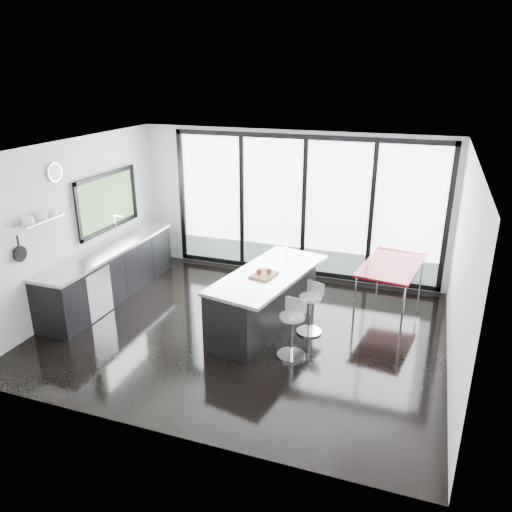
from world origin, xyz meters
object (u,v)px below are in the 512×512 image
at_px(island, 264,298).
at_px(red_table, 390,286).
at_px(bar_stool_near, 292,336).
at_px(bar_stool_far, 310,314).

relative_size(island, red_table, 1.61).
xyz_separation_m(island, red_table, (1.80, 1.28, -0.07)).
distance_m(bar_stool_near, bar_stool_far, 0.75).
bearing_deg(red_table, bar_stool_far, -130.22).
bearing_deg(bar_stool_far, bar_stool_near, -74.98).
xyz_separation_m(island, bar_stool_near, (0.65, -0.73, -0.15)).
bearing_deg(island, bar_stool_near, -48.16).
xyz_separation_m(island, bar_stool_far, (0.73, 0.02, -0.16)).
height_order(island, bar_stool_far, island).
distance_m(bar_stool_far, red_table, 1.66).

